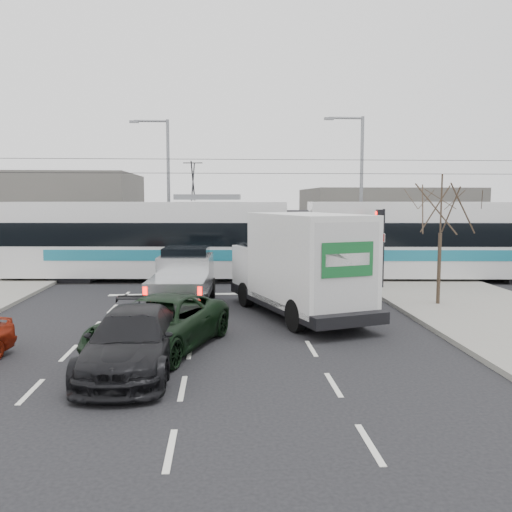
{
  "coord_description": "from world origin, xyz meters",
  "views": [
    {
      "loc": [
        -0.83,
        -17.76,
        4.19
      ],
      "look_at": [
        0.66,
        4.94,
        1.8
      ],
      "focal_mm": 38.0,
      "sensor_mm": 36.0,
      "label": 1
    }
  ],
  "objects": [
    {
      "name": "bare_tree",
      "position": [
        7.6,
        2.5,
        3.79
      ],
      "size": [
        2.4,
        2.4,
        5.0
      ],
      "color": "#47382B",
      "rests_on": "ground"
    },
    {
      "name": "green_car",
      "position": [
        -2.54,
        -2.87,
        0.74
      ],
      "size": [
        4.17,
        5.86,
        1.48
      ],
      "primitive_type": "imported",
      "rotation": [
        0.0,
        0.0,
        -0.36
      ],
      "color": "black",
      "rests_on": "ground"
    },
    {
      "name": "street_lamp_near",
      "position": [
        7.31,
        14.0,
        5.11
      ],
      "size": [
        2.38,
        0.25,
        9.0
      ],
      "color": "slate",
      "rests_on": "ground"
    },
    {
      "name": "ground",
      "position": [
        0.0,
        0.0,
        0.0
      ],
      "size": [
        120.0,
        120.0,
        0.0
      ],
      "primitive_type": "plane",
      "color": "black",
      "rests_on": "ground"
    },
    {
      "name": "traffic_signal",
      "position": [
        6.47,
        6.5,
        2.74
      ],
      "size": [
        0.44,
        0.44,
        3.6
      ],
      "color": "black",
      "rests_on": "ground"
    },
    {
      "name": "street_lamp_far",
      "position": [
        -4.19,
        16.0,
        5.11
      ],
      "size": [
        2.38,
        0.25,
        9.0
      ],
      "color": "slate",
      "rests_on": "ground"
    },
    {
      "name": "silver_pickup",
      "position": [
        -2.29,
        3.66,
        1.11
      ],
      "size": [
        2.49,
        6.26,
        2.23
      ],
      "rotation": [
        0.0,
        0.0,
        -0.06
      ],
      "color": "black",
      "rests_on": "ground"
    },
    {
      "name": "tram",
      "position": [
        3.08,
        9.93,
        2.14
      ],
      "size": [
        29.7,
        5.23,
        6.03
      ],
      "rotation": [
        0.0,
        0.0,
        -0.08
      ],
      "color": "silver",
      "rests_on": "ground"
    },
    {
      "name": "catenary",
      "position": [
        0.0,
        10.0,
        3.88
      ],
      "size": [
        60.0,
        0.2,
        7.0
      ],
      "color": "black",
      "rests_on": "ground"
    },
    {
      "name": "building_right",
      "position": [
        12.0,
        24.0,
        2.5
      ],
      "size": [
        12.0,
        10.0,
        5.0
      ],
      "primitive_type": "cube",
      "color": "#625D58",
      "rests_on": "ground"
    },
    {
      "name": "box_truck",
      "position": [
        1.98,
        1.16,
        1.83
      ],
      "size": [
        4.72,
        7.81,
        3.7
      ],
      "rotation": [
        0.0,
        0.0,
        0.32
      ],
      "color": "black",
      "rests_on": "ground"
    },
    {
      "name": "sidewalk_right",
      "position": [
        9.0,
        0.0,
        0.07
      ],
      "size": [
        6.0,
        60.0,
        0.15
      ],
      "primitive_type": "cube",
      "color": "gray",
      "rests_on": "ground"
    },
    {
      "name": "navy_pickup",
      "position": [
        2.85,
        3.04,
        1.09
      ],
      "size": [
        2.49,
        5.4,
        2.2
      ],
      "rotation": [
        0.0,
        0.0,
        0.11
      ],
      "color": "black",
      "rests_on": "ground"
    },
    {
      "name": "dark_car",
      "position": [
        -2.99,
        -4.65,
        0.74
      ],
      "size": [
        2.2,
        5.16,
        1.48
      ],
      "primitive_type": "imported",
      "rotation": [
        0.0,
        0.0,
        -0.02
      ],
      "color": "black",
      "rests_on": "ground"
    },
    {
      "name": "rails",
      "position": [
        0.0,
        10.0,
        0.01
      ],
      "size": [
        60.0,
        1.6,
        0.03
      ],
      "primitive_type": "cube",
      "color": "#33302D",
      "rests_on": "ground"
    },
    {
      "name": "building_left",
      "position": [
        -14.0,
        22.0,
        3.0
      ],
      "size": [
        14.0,
        10.0,
        6.0
      ],
      "primitive_type": "cube",
      "color": "#625D58",
      "rests_on": "ground"
    }
  ]
}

